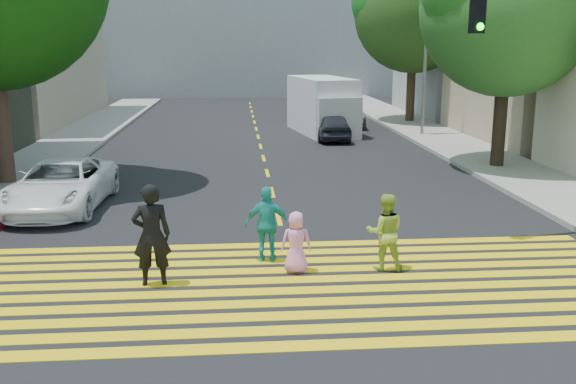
{
  "coord_description": "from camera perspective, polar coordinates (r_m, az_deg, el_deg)",
  "views": [
    {
      "loc": [
        -1.05,
        -9.97,
        4.42
      ],
      "look_at": [
        0.0,
        3.0,
        1.4
      ],
      "focal_mm": 40.0,
      "sensor_mm": 36.0,
      "label": 1
    }
  ],
  "objects": [
    {
      "name": "backdrop_block",
      "position": [
        58.0,
        -3.71,
        14.59
      ],
      "size": [
        30.0,
        8.0,
        12.0
      ],
      "primitive_type": "cube",
      "color": "gray",
      "rests_on": "ground"
    },
    {
      "name": "sidewalk_left",
      "position": [
        33.12,
        -17.65,
        4.9
      ],
      "size": [
        3.0,
        40.0,
        0.15
      ],
      "primitive_type": "cube",
      "color": "gray",
      "rests_on": "ground"
    },
    {
      "name": "crosswalk",
      "position": [
        12.13,
        0.66,
        -8.28
      ],
      "size": [
        13.4,
        5.3,
        0.01
      ],
      "color": "yellow",
      "rests_on": "ground"
    },
    {
      "name": "white_van",
      "position": [
        32.41,
        3.17,
        7.54
      ],
      "size": [
        3.09,
        6.14,
        2.77
      ],
      "rotation": [
        0.0,
        0.0,
        0.16
      ],
      "color": "silver",
      "rests_on": "ground"
    },
    {
      "name": "pedestrian_child",
      "position": [
        12.61,
        0.73,
        -4.49
      ],
      "size": [
        0.62,
        0.42,
        1.23
      ],
      "primitive_type": "imported",
      "rotation": [
        0.0,
        0.0,
        3.09
      ],
      "color": "#F487CE",
      "rests_on": "ground"
    },
    {
      "name": "curb_red",
      "position": [
        17.55,
        -23.95,
        -2.4
      ],
      "size": [
        0.2,
        8.0,
        0.16
      ],
      "primitive_type": "cube",
      "color": "maroon",
      "rests_on": "ground"
    },
    {
      "name": "pedestrian_extra",
      "position": [
        13.2,
        -1.83,
        -2.89
      ],
      "size": [
        0.97,
        0.48,
        1.59
      ],
      "primitive_type": "imported",
      "rotation": [
        0.0,
        0.0,
        3.04
      ],
      "color": "teal",
      "rests_on": "ground"
    },
    {
      "name": "lane_line",
      "position": [
        32.79,
        -2.76,
        5.3
      ],
      "size": [
        0.12,
        34.4,
        0.01
      ],
      "color": "yellow",
      "rests_on": "ground"
    },
    {
      "name": "silver_car",
      "position": [
        38.97,
        2.23,
        7.42
      ],
      "size": [
        1.9,
        4.22,
        1.2
      ],
      "primitive_type": "imported",
      "rotation": [
        0.0,
        0.0,
        3.2
      ],
      "color": "gray",
      "rests_on": "ground"
    },
    {
      "name": "street_lamp",
      "position": [
        31.54,
        11.91,
        13.35
      ],
      "size": [
        1.86,
        0.54,
        8.24
      ],
      "rotation": [
        0.0,
        0.0,
        0.2
      ],
      "color": "slate",
      "rests_on": "ground"
    },
    {
      "name": "ground",
      "position": [
        10.96,
        1.29,
        -10.72
      ],
      "size": [
        120.0,
        120.0,
        0.0
      ],
      "primitive_type": "plane",
      "color": "black"
    },
    {
      "name": "sidewalk_right",
      "position": [
        27.09,
        16.11,
        3.31
      ],
      "size": [
        3.0,
        60.0,
        0.15
      ],
      "primitive_type": "cube",
      "color": "gray",
      "rests_on": "ground"
    },
    {
      "name": "building_right_grey",
      "position": [
        43.08,
        17.73,
        13.23
      ],
      "size": [
        10.0,
        10.0,
        10.0
      ],
      "primitive_type": "cube",
      "color": "gray",
      "rests_on": "ground"
    },
    {
      "name": "tree_right_far",
      "position": [
        37.21,
        11.31,
        15.92
      ],
      "size": [
        8.39,
        8.04,
        9.53
      ],
      "rotation": [
        0.0,
        0.0,
        -0.26
      ],
      "color": "#39281D",
      "rests_on": "ground"
    },
    {
      "name": "pedestrian_man",
      "position": [
        12.12,
        -12.04,
        -3.76
      ],
      "size": [
        0.77,
        0.56,
        1.94
      ],
      "primitive_type": "imported",
      "rotation": [
        0.0,
        0.0,
        3.29
      ],
      "color": "black",
      "rests_on": "ground"
    },
    {
      "name": "dark_car_near",
      "position": [
        30.23,
        3.93,
        5.85
      ],
      "size": [
        1.61,
        3.8,
        1.28
      ],
      "primitive_type": "imported",
      "rotation": [
        0.0,
        0.0,
        3.12
      ],
      "color": "black",
      "rests_on": "ground"
    },
    {
      "name": "white_sedan",
      "position": [
        18.48,
        -19.53,
        0.6
      ],
      "size": [
        2.44,
        4.93,
        1.34
      ],
      "primitive_type": "imported",
      "rotation": [
        0.0,
        0.0,
        -0.04
      ],
      "color": "white",
      "rests_on": "ground"
    },
    {
      "name": "pedestrian_woman",
      "position": [
        12.87,
        8.62,
        -3.53
      ],
      "size": [
        0.81,
        0.66,
        1.55
      ],
      "primitive_type": "imported",
      "rotation": [
        0.0,
        0.0,
        3.05
      ],
      "color": "#9BBD3C",
      "rests_on": "ground"
    },
    {
      "name": "dark_car_parked",
      "position": [
        35.26,
        5.3,
        6.86
      ],
      "size": [
        1.43,
        3.96,
        1.3
      ],
      "primitive_type": "imported",
      "rotation": [
        0.0,
        0.0,
        -0.01
      ],
      "color": "#222329",
      "rests_on": "ground"
    }
  ]
}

